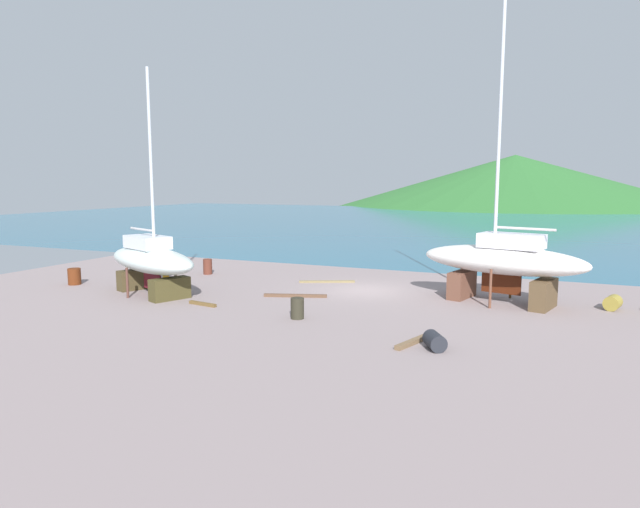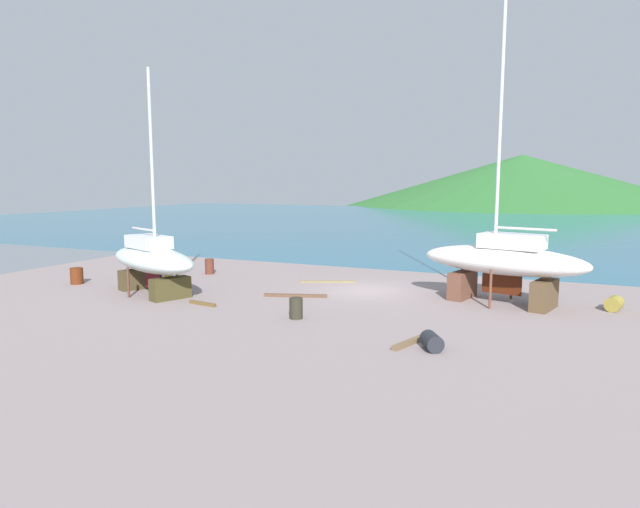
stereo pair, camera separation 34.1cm
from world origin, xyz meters
name	(u,v)px [view 2 (the right image)]	position (x,y,z in m)	size (l,w,h in m)	color
ground_plane	(336,307)	(0.00, -4.07, 0.00)	(43.44, 43.44, 0.00)	gray
sea_water	(489,224)	(0.00, 49.34, 0.00)	(153.80, 85.10, 0.01)	#296786
headland_hill	(520,205)	(-0.61, 114.87, 0.00)	(162.94, 162.94, 23.91)	#2F6C2F
sailboat_large_starboard	(152,260)	(-9.43, -5.00, 1.69)	(7.31, 4.85, 10.81)	#433C1E
sailboat_mid_port	(503,261)	(6.61, -0.30, 1.96)	(7.88, 4.22, 13.58)	brown
worker	(167,262)	(-11.80, -1.06, 0.91)	(0.49, 0.47, 1.75)	orange
barrel_rust_far	(614,304)	(11.18, 0.17, 0.32)	(0.64, 0.64, 0.78)	olive
barrel_blue_faded	(77,276)	(-15.01, -4.65, 0.44)	(0.67, 0.67, 0.88)	#582610
barrel_tar_black	(209,266)	(-10.33, 0.98, 0.46)	(0.53, 0.53, 0.92)	#592B1F
barrel_rust_near	(296,308)	(-0.73, -6.57, 0.43)	(0.54, 0.54, 0.85)	#2D2B1F
barrel_by_slipway	(432,341)	(5.23, -8.50, 0.29)	(0.58, 0.58, 0.87)	#22242B
timber_short_skew	(409,342)	(4.41, -8.23, 0.08)	(1.86, 0.21, 0.16)	brown
timber_short_cross	(328,282)	(-2.68, 1.27, 0.05)	(3.07, 0.20, 0.11)	olive
timber_plank_near	(295,296)	(-2.62, -2.86, 0.07)	(3.05, 0.21, 0.14)	brown
timber_long_fore	(202,303)	(-5.68, -6.11, 0.07)	(1.54, 0.17, 0.14)	brown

